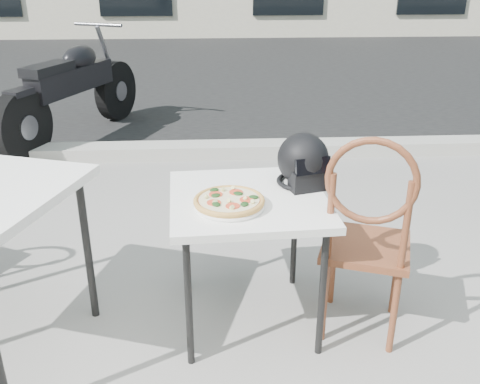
{
  "coord_description": "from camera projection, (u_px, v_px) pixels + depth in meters",
  "views": [
    {
      "loc": [
        -0.11,
        -1.65,
        1.67
      ],
      "look_at": [
        0.01,
        0.5,
        0.72
      ],
      "focal_mm": 40.0,
      "sensor_mm": 36.0,
      "label": 1
    }
  ],
  "objects": [
    {
      "name": "pizza",
      "position": [
        229.0,
        201.0,
        2.32
      ],
      "size": [
        0.4,
        0.4,
        0.04
      ],
      "rotation": [
        0.0,
        0.0,
        -0.36
      ],
      "color": "tan",
      "rests_on": "plate"
    },
    {
      "name": "cafe_table_main",
      "position": [
        248.0,
        208.0,
        2.46
      ],
      "size": [
        0.75,
        0.75,
        0.67
      ],
      "rotation": [
        0.0,
        0.0,
        0.06
      ],
      "color": "white",
      "rests_on": "ground"
    },
    {
      "name": "plate",
      "position": [
        229.0,
        205.0,
        2.32
      ],
      "size": [
        0.38,
        0.38,
        0.02
      ],
      "rotation": [
        0.0,
        0.0,
        0.24
      ],
      "color": "white",
      "rests_on": "cafe_table_main"
    },
    {
      "name": "street_asphalt",
      "position": [
        216.0,
        72.0,
        8.59
      ],
      "size": [
        30.0,
        8.0,
        0.0
      ],
      "primitive_type": "cube",
      "color": "black",
      "rests_on": "ground"
    },
    {
      "name": "cafe_chair_main",
      "position": [
        367.0,
        229.0,
        2.36
      ],
      "size": [
        0.5,
        0.5,
        1.03
      ],
      "rotation": [
        0.0,
        0.0,
        2.8
      ],
      "color": "brown",
      "rests_on": "ground"
    },
    {
      "name": "helmet",
      "position": [
        304.0,
        162.0,
        2.52
      ],
      "size": [
        0.3,
        0.31,
        0.25
      ],
      "rotation": [
        0.0,
        0.0,
        0.26
      ],
      "color": "black",
      "rests_on": "cafe_table_main"
    },
    {
      "name": "curb",
      "position": [
        223.0,
        150.0,
        4.9
      ],
      "size": [
        30.0,
        0.25,
        0.12
      ],
      "primitive_type": "cube",
      "color": "#A8A69D",
      "rests_on": "ground"
    },
    {
      "name": "motorcycle",
      "position": [
        74.0,
        92.0,
        5.25
      ],
      "size": [
        0.96,
        2.02,
        1.07
      ],
      "rotation": [
        0.0,
        0.0,
        -0.41
      ],
      "color": "black",
      "rests_on": "street_asphalt"
    }
  ]
}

